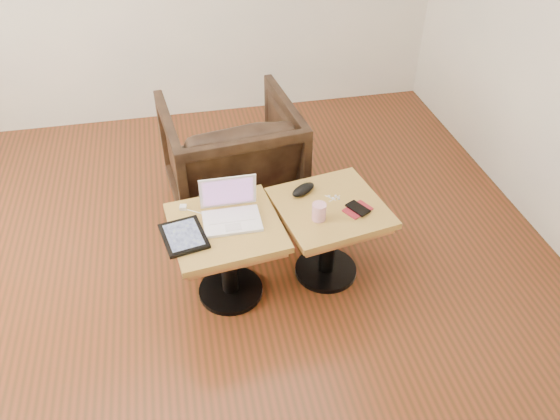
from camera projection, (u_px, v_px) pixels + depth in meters
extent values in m
cube|color=#442812|center=(199.00, 302.00, 3.13)|extent=(4.50, 4.50, 0.01)
cylinder|color=black|center=(231.00, 290.00, 3.18)|extent=(0.37, 0.37, 0.03)
cylinder|color=black|center=(228.00, 260.00, 3.03)|extent=(0.09, 0.09, 0.45)
cube|color=#A26524|center=(226.00, 233.00, 2.90)|extent=(0.58, 0.58, 0.04)
cube|color=brown|center=(226.00, 227.00, 2.87)|extent=(0.63, 0.63, 0.04)
cylinder|color=black|center=(326.00, 270.00, 3.31)|extent=(0.37, 0.37, 0.03)
cylinder|color=black|center=(328.00, 240.00, 3.16)|extent=(0.09, 0.09, 0.45)
cube|color=#A26524|center=(330.00, 213.00, 3.03)|extent=(0.60, 0.60, 0.04)
cube|color=brown|center=(330.00, 208.00, 3.00)|extent=(0.66, 0.66, 0.04)
cube|color=white|center=(232.00, 221.00, 2.87)|extent=(0.30, 0.21, 0.02)
cube|color=silver|center=(231.00, 216.00, 2.89)|extent=(0.25, 0.10, 0.00)
cube|color=silver|center=(233.00, 227.00, 2.82)|extent=(0.08, 0.06, 0.00)
cube|color=white|center=(228.00, 192.00, 2.89)|extent=(0.30, 0.03, 0.20)
cube|color=#A73C39|center=(228.00, 192.00, 2.89)|extent=(0.27, 0.02, 0.17)
cube|color=black|center=(184.00, 236.00, 2.78)|extent=(0.26, 0.30, 0.02)
cube|color=#191E38|center=(183.00, 235.00, 2.77)|extent=(0.21, 0.25, 0.00)
cube|color=white|center=(183.00, 207.00, 2.96)|extent=(0.04, 0.04, 0.02)
ellipsoid|color=black|center=(303.00, 189.00, 3.06)|extent=(0.17, 0.14, 0.05)
cylinder|color=#CA4473|center=(319.00, 212.00, 2.87)|extent=(0.10, 0.10, 0.10)
sphere|color=white|center=(333.00, 198.00, 3.03)|extent=(0.01, 0.01, 0.01)
sphere|color=white|center=(336.00, 196.00, 3.04)|extent=(0.01, 0.01, 0.01)
sphere|color=white|center=(329.00, 196.00, 3.04)|extent=(0.01, 0.01, 0.01)
sphere|color=white|center=(339.00, 199.00, 3.03)|extent=(0.01, 0.01, 0.01)
cylinder|color=white|center=(333.00, 199.00, 3.03)|extent=(0.08, 0.05, 0.00)
cube|color=maroon|center=(358.00, 210.00, 2.96)|extent=(0.18, 0.16, 0.01)
cube|color=black|center=(358.00, 208.00, 2.95)|extent=(0.12, 0.15, 0.01)
imported|color=black|center=(231.00, 157.00, 3.61)|extent=(0.91, 0.93, 0.77)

